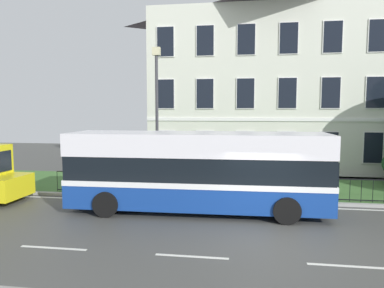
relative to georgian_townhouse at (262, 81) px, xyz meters
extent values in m
cube|color=#464743|center=(-0.59, -15.28, -6.06)|extent=(60.00, 56.00, 0.06)
cube|color=silver|center=(-0.59, -11.63, -6.02)|extent=(54.00, 0.14, 0.01)
cube|color=silver|center=(-6.59, -17.08, -6.02)|extent=(2.00, 0.12, 0.01)
cube|color=silver|center=(-2.59, -17.08, -6.02)|extent=(2.00, 0.12, 0.01)
cube|color=silver|center=(1.41, -17.08, -6.02)|extent=(2.00, 0.12, 0.01)
cube|color=#9E9E99|center=(-0.59, -11.16, -5.97)|extent=(57.00, 0.24, 0.12)
cube|color=#406C33|center=(-0.59, -8.44, -5.97)|extent=(57.00, 5.21, 0.12)
cube|color=silver|center=(0.00, 0.01, -0.88)|extent=(14.35, 10.04, 10.06)
pyramid|color=#493D49|center=(0.00, 0.01, 5.00)|extent=(14.64, 10.24, 1.70)
cube|color=white|center=(0.00, -5.04, -2.63)|extent=(14.35, 0.06, 0.20)
cube|color=#2D333D|center=(0.00, -5.05, -4.81)|extent=(1.10, 0.06, 2.20)
cube|color=white|center=(-5.98, -5.05, -4.21)|extent=(1.10, 0.04, 1.82)
cube|color=black|center=(-5.98, -5.07, -4.21)|extent=(1.00, 0.03, 1.72)
cube|color=white|center=(-3.59, -5.05, -4.21)|extent=(1.10, 0.04, 1.82)
cube|color=black|center=(-3.59, -5.07, -4.21)|extent=(1.00, 0.03, 1.72)
cube|color=white|center=(-1.20, -5.05, -4.21)|extent=(1.10, 0.04, 1.82)
cube|color=black|center=(-1.20, -5.07, -4.21)|extent=(1.00, 0.03, 1.72)
cube|color=white|center=(1.20, -5.05, -4.21)|extent=(1.10, 0.04, 1.82)
cube|color=black|center=(1.20, -5.07, -4.21)|extent=(1.00, 0.03, 1.72)
cube|color=white|center=(3.59, -5.05, -4.21)|extent=(1.10, 0.04, 1.82)
cube|color=black|center=(3.59, -5.07, -4.21)|extent=(1.00, 0.03, 1.72)
cube|color=white|center=(5.98, -5.05, -4.21)|extent=(1.10, 0.04, 1.82)
cube|color=black|center=(5.98, -5.07, -4.21)|extent=(1.00, 0.03, 1.72)
cube|color=white|center=(-5.98, -5.05, -1.11)|extent=(1.10, 0.04, 1.82)
cube|color=black|center=(-5.98, -5.07, -1.11)|extent=(1.00, 0.03, 1.72)
cube|color=white|center=(-3.59, -5.05, -1.11)|extent=(1.10, 0.04, 1.82)
cube|color=black|center=(-3.59, -5.07, -1.11)|extent=(1.00, 0.03, 1.72)
cube|color=white|center=(-1.20, -5.05, -1.11)|extent=(1.10, 0.04, 1.82)
cube|color=black|center=(-1.20, -5.07, -1.11)|extent=(1.00, 0.03, 1.72)
cube|color=white|center=(1.20, -5.05, -1.11)|extent=(1.10, 0.04, 1.82)
cube|color=black|center=(1.20, -5.07, -1.11)|extent=(1.00, 0.03, 1.72)
cube|color=white|center=(3.59, -5.05, -1.11)|extent=(1.10, 0.04, 1.82)
cube|color=black|center=(3.59, -5.07, -1.11)|extent=(1.00, 0.03, 1.72)
cube|color=white|center=(5.98, -5.05, -1.11)|extent=(1.10, 0.04, 1.82)
cube|color=black|center=(5.98, -5.07, -1.11)|extent=(1.00, 0.03, 1.72)
cube|color=white|center=(-5.98, -5.05, 1.99)|extent=(1.10, 0.04, 1.82)
cube|color=black|center=(-5.98, -5.07, 1.99)|extent=(1.00, 0.03, 1.72)
cube|color=white|center=(-3.59, -5.05, 1.99)|extent=(1.10, 0.04, 1.82)
cube|color=black|center=(-3.59, -5.07, 1.99)|extent=(1.00, 0.03, 1.72)
cube|color=white|center=(-1.20, -5.05, 1.99)|extent=(1.10, 0.04, 1.82)
cube|color=black|center=(-1.20, -5.07, 1.99)|extent=(1.00, 0.03, 1.72)
cube|color=white|center=(1.20, -5.05, 1.99)|extent=(1.10, 0.04, 1.82)
cube|color=black|center=(1.20, -5.07, 1.99)|extent=(1.00, 0.03, 1.72)
cube|color=white|center=(3.59, -5.05, 1.99)|extent=(1.10, 0.04, 1.82)
cube|color=black|center=(3.59, -5.07, 1.99)|extent=(1.00, 0.03, 1.72)
cube|color=white|center=(5.98, -5.05, 1.99)|extent=(1.10, 0.04, 1.82)
cube|color=black|center=(5.98, -5.07, 1.99)|extent=(1.00, 0.03, 1.72)
cube|color=black|center=(0.00, -10.88, -4.96)|extent=(19.87, 0.04, 0.04)
cube|color=black|center=(0.00, -10.88, -5.83)|extent=(19.87, 0.04, 0.04)
cylinder|color=black|center=(-9.93, -10.88, -5.43)|extent=(0.02, 0.02, 0.95)
cylinder|color=black|center=(-9.48, -10.88, -5.43)|extent=(0.02, 0.02, 0.95)
cylinder|color=black|center=(-9.03, -10.88, -5.43)|extent=(0.02, 0.02, 0.95)
cylinder|color=black|center=(-8.58, -10.88, -5.43)|extent=(0.02, 0.02, 0.95)
cylinder|color=black|center=(-8.13, -10.88, -5.43)|extent=(0.02, 0.02, 0.95)
cylinder|color=black|center=(-7.68, -10.88, -5.43)|extent=(0.02, 0.02, 0.95)
cylinder|color=black|center=(-7.22, -10.88, -5.43)|extent=(0.02, 0.02, 0.95)
cylinder|color=black|center=(-6.77, -10.88, -5.43)|extent=(0.02, 0.02, 0.95)
cylinder|color=black|center=(-6.32, -10.88, -5.43)|extent=(0.02, 0.02, 0.95)
cylinder|color=black|center=(-5.87, -10.88, -5.43)|extent=(0.02, 0.02, 0.95)
cylinder|color=black|center=(-5.42, -10.88, -5.43)|extent=(0.02, 0.02, 0.95)
cylinder|color=black|center=(-4.97, -10.88, -5.43)|extent=(0.02, 0.02, 0.95)
cylinder|color=black|center=(-4.52, -10.88, -5.43)|extent=(0.02, 0.02, 0.95)
cylinder|color=black|center=(-4.06, -10.88, -5.43)|extent=(0.02, 0.02, 0.95)
cylinder|color=black|center=(-3.61, -10.88, -5.43)|extent=(0.02, 0.02, 0.95)
cylinder|color=black|center=(-3.16, -10.88, -5.43)|extent=(0.02, 0.02, 0.95)
cylinder|color=black|center=(-2.71, -10.88, -5.43)|extent=(0.02, 0.02, 0.95)
cylinder|color=black|center=(-2.26, -10.88, -5.43)|extent=(0.02, 0.02, 0.95)
cylinder|color=black|center=(-1.81, -10.88, -5.43)|extent=(0.02, 0.02, 0.95)
cylinder|color=black|center=(-1.35, -10.88, -5.43)|extent=(0.02, 0.02, 0.95)
cylinder|color=black|center=(-0.90, -10.88, -5.43)|extent=(0.02, 0.02, 0.95)
cylinder|color=black|center=(-0.45, -10.88, -5.43)|extent=(0.02, 0.02, 0.95)
cylinder|color=black|center=(0.00, -10.88, -5.43)|extent=(0.02, 0.02, 0.95)
cylinder|color=black|center=(0.45, -10.88, -5.43)|extent=(0.02, 0.02, 0.95)
cylinder|color=black|center=(0.90, -10.88, -5.43)|extent=(0.02, 0.02, 0.95)
cylinder|color=black|center=(1.35, -10.88, -5.43)|extent=(0.02, 0.02, 0.95)
cylinder|color=black|center=(1.81, -10.88, -5.43)|extent=(0.02, 0.02, 0.95)
cylinder|color=black|center=(2.26, -10.88, -5.43)|extent=(0.02, 0.02, 0.95)
cylinder|color=black|center=(2.71, -10.88, -5.43)|extent=(0.02, 0.02, 0.95)
cylinder|color=black|center=(3.16, -10.88, -5.43)|extent=(0.02, 0.02, 0.95)
cylinder|color=black|center=(3.61, -10.88, -5.43)|extent=(0.02, 0.02, 0.95)
cylinder|color=black|center=(4.06, -10.88, -5.43)|extent=(0.02, 0.02, 0.95)
cube|color=navy|center=(-3.01, -12.81, -5.26)|extent=(9.90, 2.62, 1.01)
cube|color=white|center=(-3.01, -12.81, -4.80)|extent=(9.92, 2.64, 0.20)
cube|color=black|center=(-3.01, -12.81, -4.28)|extent=(9.82, 2.58, 0.96)
cube|color=silver|center=(-3.01, -12.81, -3.38)|extent=(9.90, 2.62, 0.84)
cube|color=black|center=(1.93, -12.71, -4.33)|extent=(0.10, 2.03, 0.88)
cube|color=black|center=(1.93, -12.71, -3.42)|extent=(0.10, 1.74, 0.54)
cylinder|color=silver|center=(1.92, -11.94, -5.55)|extent=(0.04, 0.20, 0.20)
cylinder|color=silver|center=(1.95, -13.48, -5.55)|extent=(0.04, 0.20, 0.20)
cylinder|color=black|center=(0.21, -11.59, -5.55)|extent=(0.97, 0.32, 0.96)
cylinder|color=black|center=(0.26, -13.90, -5.55)|extent=(0.97, 0.32, 0.96)
cylinder|color=black|center=(-6.29, -11.72, -5.55)|extent=(0.97, 0.32, 0.96)
cylinder|color=black|center=(-6.24, -14.04, -5.55)|extent=(0.97, 0.32, 0.96)
cube|color=yellow|center=(-11.09, -12.66, -5.35)|extent=(1.07, 1.99, 0.92)
cylinder|color=black|center=(-11.48, -11.71, -5.69)|extent=(0.68, 0.23, 0.68)
cylinder|color=#333338|center=(-5.28, -10.07, -2.75)|extent=(0.14, 0.14, 6.32)
cube|color=beige|center=(-5.28, -10.07, 0.60)|extent=(0.36, 0.24, 0.36)
camera|label=1|loc=(-1.22, -26.15, -2.10)|focal=33.01mm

